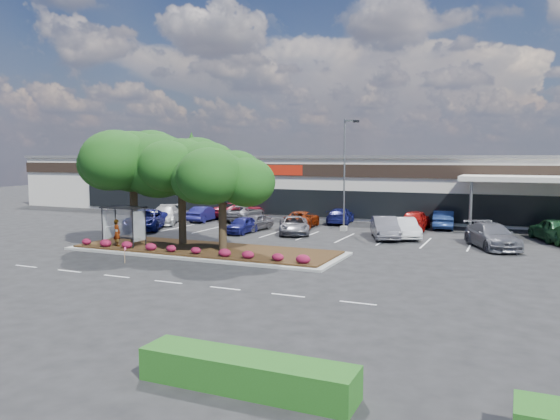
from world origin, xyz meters
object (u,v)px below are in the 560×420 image
at_px(car_0, 165,215).
at_px(light_pole, 346,182).
at_px(survey_stake, 125,253).
at_px(car_1, 146,220).

bearing_deg(car_0, light_pole, -17.41).
xyz_separation_m(survey_stake, car_0, (-8.78, 16.22, 0.21)).
bearing_deg(car_0, survey_stake, -86.06).
bearing_deg(car_1, survey_stake, -79.67).
relative_size(light_pole, car_0, 1.64).
xyz_separation_m(survey_stake, car_1, (-7.98, 12.38, 0.23)).
relative_size(light_pole, survey_stake, 9.76).
bearing_deg(car_1, light_pole, -1.91).
distance_m(survey_stake, car_1, 14.73).
bearing_deg(light_pole, survey_stake, -112.85).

